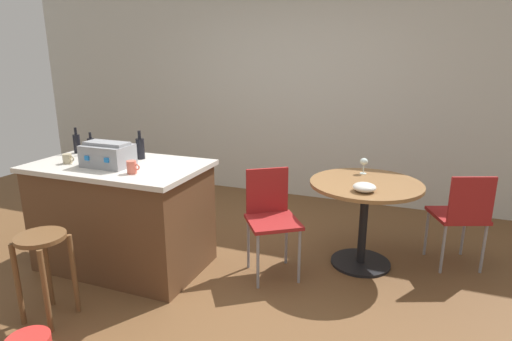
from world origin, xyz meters
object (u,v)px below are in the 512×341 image
object	(u,v)px
bottle_2	(140,148)
folding_chair_near	(271,213)
folding_chair_far	(462,213)
wooden_stool	(43,258)
kitchen_island	(123,215)
dining_table	(365,202)
bottle_1	(91,146)
cup_2	(68,159)
cup_0	(112,152)
wine_glass	(364,162)
bottle_0	(77,143)
serving_bowl	(364,187)
toolbox	(108,155)
cup_1	(132,167)

from	to	relation	value
bottle_2	folding_chair_near	bearing A→B (deg)	6.41
folding_chair_near	folding_chair_far	bearing A→B (deg)	23.43
wooden_stool	folding_chair_far	size ratio (longest dim) A/B	0.73
folding_chair_far	kitchen_island	bearing A→B (deg)	-160.03
dining_table	bottle_2	xyz separation A→B (m)	(-1.85, -0.53, 0.44)
bottle_1	cup_2	xyz separation A→B (m)	(0.06, -0.35, -0.04)
cup_0	cup_2	size ratio (longest dim) A/B	1.10
wine_glass	dining_table	bearing A→B (deg)	-77.41
folding_chair_far	folding_chair_near	bearing A→B (deg)	-156.57
bottle_0	bottle_2	world-z (taller)	bottle_2
folding_chair_near	kitchen_island	bearing A→B (deg)	-164.41
folding_chair_far	serving_bowl	size ratio (longest dim) A/B	4.74
kitchen_island	wooden_stool	bearing A→B (deg)	-89.52
kitchen_island	bottle_0	bearing A→B (deg)	162.44
toolbox	bottle_2	size ratio (longest dim) A/B	1.55
cup_1	serving_bowl	distance (m)	1.79
folding_chair_near	folding_chair_far	world-z (taller)	folding_chair_near
kitchen_island	cup_2	xyz separation A→B (m)	(-0.39, -0.14, 0.50)
cup_1	folding_chair_near	bearing A→B (deg)	30.37
dining_table	folding_chair_near	world-z (taller)	folding_chair_near
kitchen_island	cup_2	size ratio (longest dim) A/B	13.11
dining_table	toolbox	distance (m)	2.16
bottle_0	folding_chair_near	bearing A→B (deg)	4.65
bottle_0	cup_0	xyz separation A→B (m)	(0.43, -0.05, -0.04)
bottle_0	bottle_1	size ratio (longest dim) A/B	1.18
kitchen_island	dining_table	distance (m)	2.07
folding_chair_far	serving_bowl	xyz separation A→B (m)	(-0.76, -0.49, 0.29)
bottle_0	kitchen_island	bearing A→B (deg)	-17.56
wooden_stool	wine_glass	world-z (taller)	wine_glass
folding_chair_far	cup_1	xyz separation A→B (m)	(-2.40, -1.18, 0.46)
cup_0	cup_2	bearing A→B (deg)	-127.37
cup_2	folding_chair_far	bearing A→B (deg)	19.98
bottle_1	wooden_stool	bearing A→B (deg)	-66.06
wooden_stool	dining_table	xyz separation A→B (m)	(1.92, 1.58, 0.12)
bottle_0	bottle_1	world-z (taller)	bottle_0
wooden_stool	bottle_1	distance (m)	1.26
kitchen_island	dining_table	xyz separation A→B (m)	(1.92, 0.75, 0.11)
toolbox	serving_bowl	world-z (taller)	toolbox
bottle_2	cup_2	world-z (taller)	bottle_2
cup_1	kitchen_island	bearing A→B (deg)	145.63
bottle_0	cup_2	bearing A→B (deg)	-57.37
kitchen_island	cup_1	distance (m)	0.62
bottle_1	bottle_2	world-z (taller)	bottle_2
bottle_0	toolbox	bearing A→B (deg)	-25.74
folding_chair_far	bottle_1	bearing A→B (deg)	-166.20
kitchen_island	cup_2	bearing A→B (deg)	-159.93
dining_table	toolbox	size ratio (longest dim) A/B	2.45
cup_1	cup_0	bearing A→B (deg)	143.62
folding_chair_far	bottle_1	world-z (taller)	bottle_1
bottle_1	cup_0	world-z (taller)	bottle_1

